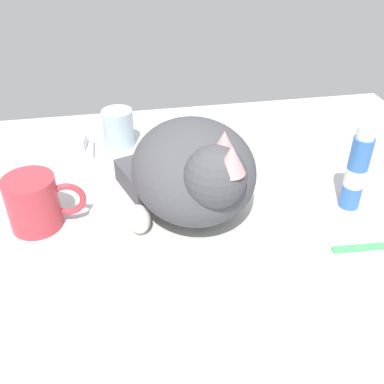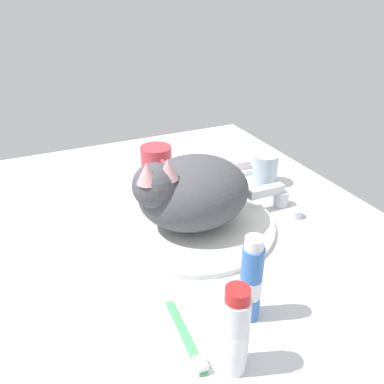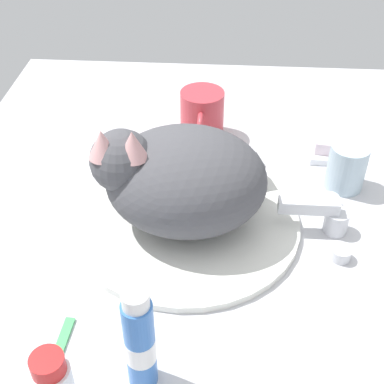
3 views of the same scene
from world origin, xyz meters
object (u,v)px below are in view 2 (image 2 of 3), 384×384
at_px(cat, 190,191).
at_px(toothpaste_bottle, 251,281).
at_px(mouthwash_bottle, 235,333).
at_px(toothbrush, 187,338).
at_px(faucet, 276,197).
at_px(coffee_mug, 157,163).
at_px(soap_bar, 239,161).
at_px(rinse_cup, 265,169).

xyz_separation_m(cat, toothpaste_bottle, (0.26, -0.02, -0.02)).
xyz_separation_m(mouthwash_bottle, toothbrush, (-0.07, -0.04, -0.06)).
distance_m(cat, mouthwash_bottle, 0.35).
bearing_deg(faucet, coffee_mug, -141.42).
xyz_separation_m(faucet, coffee_mug, (-0.25, -0.20, 0.02)).
height_order(faucet, mouthwash_bottle, mouthwash_bottle).
relative_size(faucet, soap_bar, 2.28).
distance_m(rinse_cup, soap_bar, 0.10).
bearing_deg(soap_bar, faucet, -7.26).
height_order(cat, toothbrush, cat).
relative_size(rinse_cup, soap_bar, 1.23).
bearing_deg(cat, toothbrush, -25.18).
relative_size(soap_bar, mouthwash_bottle, 0.46).
distance_m(cat, coffee_mug, 0.25).
relative_size(coffee_mug, mouthwash_bottle, 0.88).
bearing_deg(soap_bar, cat, -49.50).
distance_m(cat, rinse_cup, 0.29).
relative_size(coffee_mug, toothbrush, 0.85).
relative_size(rinse_cup, mouthwash_bottle, 0.56).
xyz_separation_m(cat, mouthwash_bottle, (0.33, -0.09, -0.02)).
bearing_deg(faucet, rinse_cup, 158.72).
height_order(toothpaste_bottle, mouthwash_bottle, toothpaste_bottle).
xyz_separation_m(soap_bar, toothbrush, (0.48, -0.37, -0.02)).
height_order(coffee_mug, soap_bar, coffee_mug).
height_order(faucet, soap_bar, faucet).
height_order(soap_bar, toothbrush, soap_bar).
xyz_separation_m(coffee_mug, soap_bar, (0.04, 0.22, -0.02)).
bearing_deg(mouthwash_bottle, cat, 165.28).
height_order(coffee_mug, toothpaste_bottle, toothpaste_bottle).
relative_size(coffee_mug, toothpaste_bottle, 0.83).
distance_m(rinse_cup, toothpaste_bottle, 0.47).
bearing_deg(toothbrush, coffee_mug, 164.27).
xyz_separation_m(cat, soap_bar, (-0.21, 0.24, -0.06)).
distance_m(rinse_cup, toothbrush, 0.54).
bearing_deg(cat, toothpaste_bottle, -4.23).
bearing_deg(coffee_mug, mouthwash_bottle, -10.41).
relative_size(soap_bar, toothbrush, 0.44).
distance_m(soap_bar, mouthwash_bottle, 0.64).
bearing_deg(mouthwash_bottle, coffee_mug, 169.59).
height_order(faucet, rinse_cup, rinse_cup).
relative_size(coffee_mug, soap_bar, 1.92).
relative_size(faucet, cat, 0.58).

